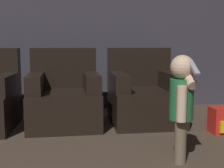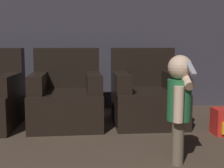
{
  "view_description": "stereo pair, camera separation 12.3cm",
  "coord_description": "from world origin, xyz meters",
  "views": [
    {
      "loc": [
        -0.15,
        0.08,
        0.92
      ],
      "look_at": [
        0.26,
        2.94,
        0.54
      ],
      "focal_mm": 50.0,
      "sensor_mm": 36.0,
      "label": 1
    },
    {
      "loc": [
        -0.03,
        0.06,
        0.92
      ],
      "look_at": [
        0.26,
        2.94,
        0.54
      ],
      "focal_mm": 50.0,
      "sensor_mm": 36.0,
      "label": 2
    }
  ],
  "objects": [
    {
      "name": "wall_back",
      "position": [
        0.0,
        4.5,
        1.3
      ],
      "size": [
        8.4,
        0.05,
        2.6
      ],
      "color": "#3D3842",
      "rests_on": "ground_plane"
    },
    {
      "name": "armchair_middle",
      "position": [
        -0.19,
        3.61,
        0.3
      ],
      "size": [
        0.78,
        0.86,
        0.87
      ],
      "rotation": [
        0.0,
        0.0,
        0.01
      ],
      "color": "black",
      "rests_on": "ground_plane"
    },
    {
      "name": "person_toddler",
      "position": [
        0.72,
        2.33,
        0.49
      ],
      "size": [
        0.18,
        0.33,
        0.83
      ],
      "rotation": [
        0.0,
        0.0,
        -1.92
      ],
      "color": "brown",
      "rests_on": "ground_plane"
    },
    {
      "name": "armchair_right",
      "position": [
        0.74,
        3.61,
        0.3
      ],
      "size": [
        0.79,
        0.86,
        0.87
      ],
      "rotation": [
        0.0,
        0.0,
        -0.02
      ],
      "color": "black",
      "rests_on": "ground_plane"
    }
  ]
}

